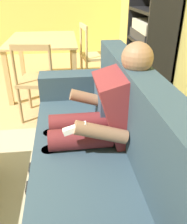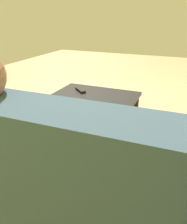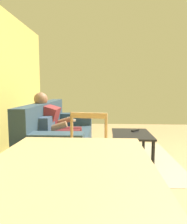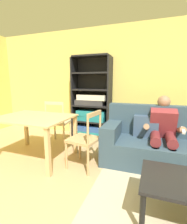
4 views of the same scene
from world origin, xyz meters
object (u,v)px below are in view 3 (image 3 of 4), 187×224
person_lounging (57,127)px  tv_remote (135,130)px  couch (59,138)px  coffee_table (132,137)px  dining_table (68,183)px  dining_chair_facing_couch (85,158)px

person_lounging → tv_remote: person_lounging is taller
couch → coffee_table: bearing=-89.3°
person_lounging → tv_remote: size_ratio=6.42×
person_lounging → dining_table: 2.13m
tv_remote → dining_table: (-2.41, 0.72, 0.19)m
couch → coffee_table: (0.01, -1.19, 0.04)m
tv_remote → coffee_table: bearing=107.1°
coffee_table → dining_chair_facing_couch: size_ratio=0.92×
dining_table → person_lounging: bearing=14.7°
coffee_table → tv_remote: bearing=-24.7°
couch → tv_remote: 1.29m
couch → tv_remote: size_ratio=12.82×
dining_table → coffee_table: bearing=-15.9°
coffee_table → dining_table: (-2.23, 0.64, 0.26)m
tv_remote → dining_chair_facing_couch: size_ratio=0.19×
couch → dining_table: 2.30m
coffee_table → dining_chair_facing_couch: 1.43m
dining_table → dining_chair_facing_couch: (0.95, -0.00, -0.18)m
couch → dining_chair_facing_couch: (-1.27, -0.55, 0.12)m
dining_chair_facing_couch → person_lounging: bearing=26.1°
couch → person_lounging: person_lounging is taller
tv_remote → dining_chair_facing_couch: 1.63m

